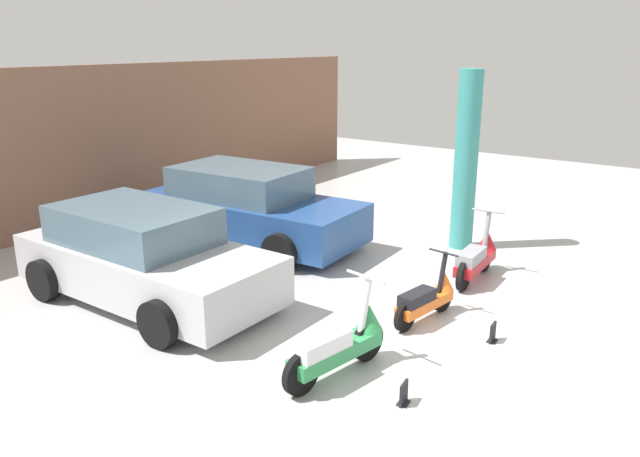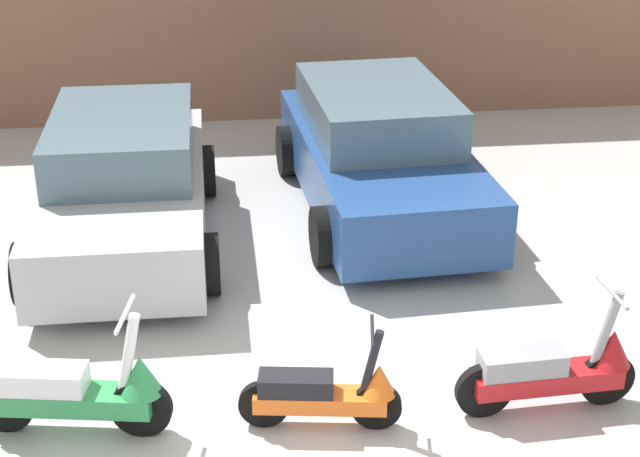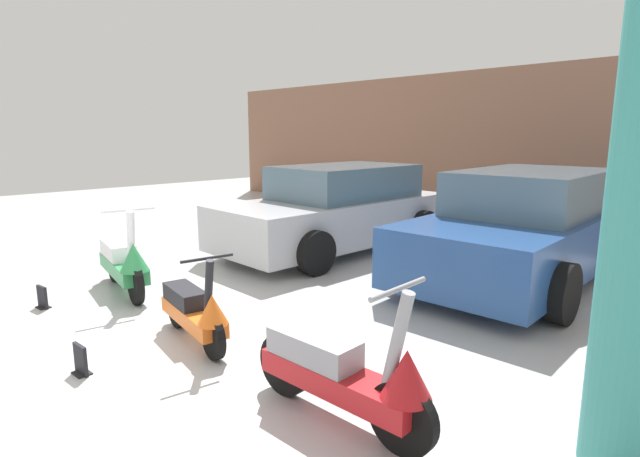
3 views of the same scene
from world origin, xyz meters
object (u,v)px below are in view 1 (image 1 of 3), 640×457
at_px(scooter_front_left, 340,343).
at_px(placard_near_right_scooter, 493,334).
at_px(scooter_front_right, 427,298).
at_px(scooter_front_center, 477,257).
at_px(car_rear_left, 144,257).
at_px(car_rear_center, 248,207).
at_px(support_column_side, 466,161).
at_px(placard_near_left_scooter, 404,394).

height_order(scooter_front_left, placard_near_right_scooter, scooter_front_left).
bearing_deg(scooter_front_right, scooter_front_center, 9.73).
distance_m(car_rear_left, car_rear_center, 3.07).
relative_size(scooter_front_center, car_rear_center, 0.35).
xyz_separation_m(car_rear_center, support_column_side, (2.17, -3.47, 0.95)).
distance_m(car_rear_center, support_column_side, 4.21).
xyz_separation_m(car_rear_left, placard_near_right_scooter, (1.71, -4.83, -0.57)).
relative_size(car_rear_center, placard_near_left_scooter, 17.20).
bearing_deg(scooter_front_right, placard_near_right_scooter, -88.28).
relative_size(scooter_front_center, placard_near_right_scooter, 6.00).
relative_size(placard_near_left_scooter, placard_near_right_scooter, 1.00).
distance_m(scooter_front_right, car_rear_center, 4.58).
relative_size(placard_near_right_scooter, support_column_side, 0.08).
xyz_separation_m(scooter_front_center, car_rear_center, (-0.74, 4.37, 0.32)).
bearing_deg(scooter_front_right, placard_near_left_scooter, -151.61).
xyz_separation_m(scooter_front_right, placard_near_right_scooter, (-0.12, -1.01, -0.22)).
relative_size(scooter_front_left, car_rear_left, 0.38).
distance_m(placard_near_left_scooter, support_column_side, 5.92).
relative_size(scooter_front_center, placard_near_left_scooter, 6.00).
relative_size(scooter_front_right, scooter_front_center, 0.85).
distance_m(scooter_front_left, scooter_front_center, 3.89).
distance_m(scooter_front_center, support_column_side, 2.12).
height_order(placard_near_left_scooter, placard_near_right_scooter, same).
height_order(car_rear_left, support_column_side, support_column_side).
bearing_deg(scooter_front_left, car_rear_center, 63.12).
bearing_deg(scooter_front_left, placard_near_left_scooter, -88.40).
distance_m(scooter_front_center, car_rear_left, 5.32).
xyz_separation_m(car_rear_left, placard_near_left_scooter, (-0.27, -4.58, -0.57)).
xyz_separation_m(scooter_front_left, scooter_front_right, (1.98, -0.15, -0.07)).
distance_m(car_rear_left, placard_near_right_scooter, 5.15).
xyz_separation_m(scooter_front_center, car_rear_left, (-3.75, 3.77, 0.30)).
bearing_deg(support_column_side, placard_near_right_scooter, -150.63).
xyz_separation_m(placard_near_left_scooter, support_column_side, (5.46, 1.70, 1.55)).
xyz_separation_m(car_rear_left, support_column_side, (5.18, -2.87, 0.98)).
relative_size(scooter_front_center, car_rear_left, 0.37).
distance_m(car_rear_center, placard_near_right_scooter, 5.61).
height_order(car_rear_left, placard_near_left_scooter, car_rear_left).
relative_size(scooter_front_right, placard_near_left_scooter, 5.11).
bearing_deg(support_column_side, car_rear_center, 121.99).
relative_size(scooter_front_left, placard_near_right_scooter, 6.22).
bearing_deg(car_rear_left, scooter_front_left, -2.18).
xyz_separation_m(scooter_front_left, placard_near_right_scooter, (1.86, -1.17, -0.29)).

